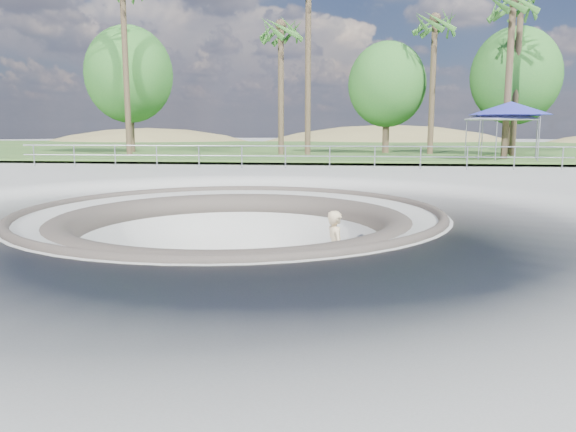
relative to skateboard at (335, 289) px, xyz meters
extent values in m
plane|color=#A6A5A0|center=(-2.54, 0.18, 1.83)|extent=(180.00, 180.00, 0.00)
torus|color=#A6A5A0|center=(-2.54, 0.18, -0.17)|extent=(14.00, 14.00, 4.00)
cylinder|color=#A6A5A0|center=(-2.54, 0.18, -0.12)|extent=(6.60, 6.60, 0.10)
torus|color=#474038|center=(-2.54, 0.18, 1.81)|extent=(10.24, 10.24, 0.24)
torus|color=#474038|center=(-2.54, 0.18, 1.38)|extent=(8.91, 8.91, 0.81)
cube|color=#2F5B24|center=(-2.54, 34.18, 2.05)|extent=(180.00, 36.00, 0.12)
ellipsoid|color=olive|center=(-24.54, 55.18, -4.61)|extent=(50.40, 36.00, 23.40)
ellipsoid|color=olive|center=(5.46, 60.18, -6.04)|extent=(61.60, 44.00, 28.60)
cylinder|color=gray|center=(-2.54, 12.18, 3.00)|extent=(25.00, 0.05, 0.05)
cylinder|color=gray|center=(-2.54, 12.18, 2.55)|extent=(25.00, 0.05, 0.05)
cube|color=brown|center=(0.00, 0.00, 0.01)|extent=(0.90, 0.59, 0.02)
cylinder|color=#BABABF|center=(0.00, 0.00, -0.03)|extent=(0.11, 0.18, 0.04)
cylinder|color=#BABABF|center=(0.00, 0.00, -0.03)|extent=(0.11, 0.18, 0.04)
cylinder|color=silver|center=(0.00, 0.00, -0.04)|extent=(0.08, 0.06, 0.07)
cylinder|color=silver|center=(0.00, 0.00, -0.04)|extent=(0.08, 0.06, 0.07)
cylinder|color=silver|center=(0.00, 0.00, -0.04)|extent=(0.08, 0.06, 0.07)
cylinder|color=silver|center=(0.00, 0.00, -0.04)|extent=(0.08, 0.06, 0.07)
imported|color=#D1B687|center=(0.00, 0.00, 0.97)|extent=(0.66, 0.81, 1.91)
cylinder|color=gray|center=(7.27, 17.55, 3.13)|extent=(0.06, 0.06, 2.04)
cylinder|color=gray|center=(9.87, 17.55, 3.13)|extent=(0.06, 0.06, 2.04)
cylinder|color=gray|center=(7.27, 20.15, 3.13)|extent=(0.06, 0.06, 2.04)
cylinder|color=gray|center=(9.87, 20.15, 3.13)|extent=(0.06, 0.06, 2.04)
cube|color=silver|center=(8.57, 18.85, 4.24)|extent=(3.67, 3.67, 0.08)
cone|color=silver|center=(8.57, 18.85, 4.56)|extent=(5.03, 5.03, 0.65)
cylinder|color=gray|center=(7.52, 17.24, 3.24)|extent=(0.06, 0.06, 2.26)
cylinder|color=gray|center=(10.40, 17.24, 3.24)|extent=(0.06, 0.06, 2.26)
cylinder|color=gray|center=(7.52, 20.12, 3.24)|extent=(0.06, 0.06, 2.26)
cylinder|color=gray|center=(10.40, 20.12, 3.24)|extent=(0.06, 0.06, 2.26)
cube|color=#2B309C|center=(8.96, 18.68, 4.47)|extent=(3.80, 3.80, 0.08)
cone|color=#2B309C|center=(8.96, 18.68, 4.83)|extent=(5.88, 5.88, 0.72)
cylinder|color=brown|center=(-13.43, 21.22, 7.31)|extent=(0.36, 0.36, 10.63)
cylinder|color=brown|center=(-3.92, 22.24, 6.04)|extent=(0.36, 0.36, 8.08)
cylinder|color=brown|center=(-2.25, 22.37, 7.43)|extent=(0.36, 0.36, 10.86)
cylinder|color=brown|center=(5.53, 23.90, 6.29)|extent=(0.36, 0.36, 8.57)
cylinder|color=brown|center=(8.85, 19.04, 6.32)|extent=(0.36, 0.36, 8.64)
cylinder|color=brown|center=(10.14, 22.15, 7.13)|extent=(0.36, 0.36, 10.27)
cylinder|color=brown|center=(-14.51, 24.39, 4.48)|extent=(0.44, 0.44, 4.96)
ellipsoid|color=#236723|center=(-14.51, 24.39, 7.32)|extent=(5.93, 5.39, 6.47)
cylinder|color=brown|center=(2.78, 25.21, 4.14)|extent=(0.44, 0.44, 4.28)
ellipsoid|color=#236723|center=(2.78, 25.21, 6.59)|extent=(5.11, 4.65, 5.58)
cylinder|color=brown|center=(10.67, 24.29, 4.33)|extent=(0.44, 0.44, 4.65)
ellipsoid|color=#236723|center=(10.67, 24.29, 6.98)|extent=(5.56, 5.05, 6.06)
camera|label=1|loc=(0.24, -13.11, 3.90)|focal=35.00mm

